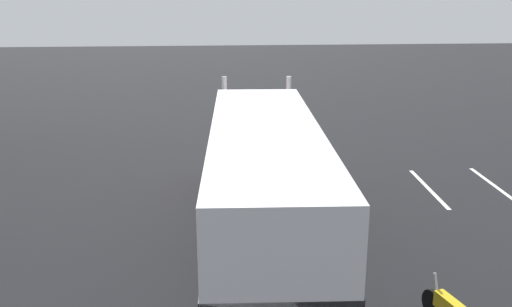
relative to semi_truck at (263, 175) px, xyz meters
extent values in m
plane|color=black|center=(7.05, -0.35, -2.52)|extent=(120.00, 120.00, 0.00)
cube|color=silver|center=(8.22, -3.85, -2.52)|extent=(4.40, 0.32, 0.01)
cube|color=silver|center=(5.39, -6.94, -2.52)|extent=(4.40, 0.39, 0.01)
cube|color=silver|center=(5.47, -9.63, -2.52)|extent=(4.40, 0.36, 0.01)
cube|color=#B21919|center=(6.83, -0.35, -0.82)|extent=(1.93, 2.59, 1.20)
cube|color=#B21919|center=(5.23, -0.27, -0.32)|extent=(1.53, 2.57, 2.20)
cube|color=silver|center=(7.77, -0.40, -0.82)|extent=(0.19, 2.10, 1.08)
cube|color=black|center=(6.83, -0.35, -0.76)|extent=(1.93, 2.63, 0.36)
cylinder|color=silver|center=(4.74, 0.85, 0.28)|extent=(0.18, 0.18, 3.40)
cylinder|color=silver|center=(4.62, -1.34, 0.28)|extent=(0.18, 0.18, 3.40)
cube|color=silver|center=(-1.11, 0.05, 0.23)|extent=(10.62, 3.13, 2.80)
cube|color=black|center=(-1.11, 0.05, -0.19)|extent=(10.62, 3.17, 0.44)
cylinder|color=silver|center=(5.72, 1.00, -1.57)|extent=(1.33, 0.71, 0.64)
cylinder|color=black|center=(7.18, 0.73, -1.97)|extent=(1.11, 0.36, 1.10)
cylinder|color=black|center=(7.07, -1.47, -1.97)|extent=(1.11, 0.36, 1.10)
cylinder|color=black|center=(4.89, 0.85, -1.97)|extent=(1.11, 0.36, 1.10)
cylinder|color=black|center=(4.77, -1.35, -1.97)|extent=(1.11, 0.36, 1.10)
cylinder|color=black|center=(-0.06, 1.10, -1.97)|extent=(1.11, 0.36, 1.10)
cylinder|color=black|center=(-0.17, -1.10, -1.97)|extent=(1.11, 0.36, 1.10)
cylinder|color=#2D3347|center=(2.90, -2.68, -2.11)|extent=(0.18, 0.18, 0.82)
cylinder|color=#2D3347|center=(3.05, -2.70, -2.11)|extent=(0.18, 0.18, 0.82)
cylinder|color=#A5728C|center=(2.97, -2.69, -1.41)|extent=(0.34, 0.34, 0.58)
sphere|color=tan|center=(2.97, -2.69, -1.01)|extent=(0.23, 0.23, 0.23)
cube|color=black|center=(2.95, -2.89, -1.39)|extent=(0.28, 0.20, 0.36)
cylinder|color=black|center=(-3.09, -3.63, -2.19)|extent=(0.66, 0.25, 0.66)
cylinder|color=silver|center=(-3.18, -3.66, -1.74)|extent=(0.29, 0.14, 0.69)
camera|label=1|loc=(-13.94, 1.38, 4.68)|focal=38.72mm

